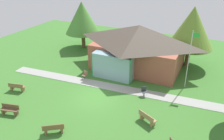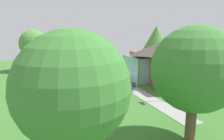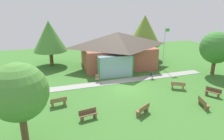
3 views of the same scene
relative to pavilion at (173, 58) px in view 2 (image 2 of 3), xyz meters
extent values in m
plane|color=#3D752D|center=(-1.12, -7.71, -2.50)|extent=(44.00, 44.00, 0.00)
cube|color=#A35642|center=(0.05, 0.15, -1.04)|extent=(9.30, 6.51, 2.91)
pyramid|color=#4C4238|center=(0.05, 0.15, 1.36)|extent=(10.30, 7.51, 1.89)
cube|color=#8CB2BF|center=(-1.34, -3.71, -1.19)|extent=(4.19, 1.20, 2.62)
cylinder|color=green|center=(-3.43, -4.31, -1.19)|extent=(0.12, 0.12, 2.62)
cylinder|color=green|center=(0.75, -4.31, -1.19)|extent=(0.12, 0.12, 2.62)
cube|color=#999993|center=(-1.12, -5.54, -2.48)|extent=(21.38, 2.82, 0.03)
cylinder|color=silver|center=(5.75, -2.38, 0.28)|extent=(0.08, 0.08, 5.56)
cube|color=green|center=(6.05, -2.38, 2.72)|extent=(0.60, 0.02, 0.40)
cube|color=#9E7A51|center=(4.11, -9.15, -2.05)|extent=(1.53, 1.08, 0.06)
cube|color=#9E7A51|center=(3.62, -8.90, -2.30)|extent=(0.33, 0.43, 0.39)
cube|color=#9E7A51|center=(4.59, -9.40, -2.30)|extent=(0.33, 0.43, 0.39)
cube|color=#9E7A51|center=(4.02, -9.32, -1.84)|extent=(1.36, 0.74, 0.36)
cube|color=brown|center=(6.45, -11.69, -2.05)|extent=(1.23, 1.48, 0.06)
cube|color=brown|center=(6.77, -12.13, -2.30)|extent=(0.42, 0.36, 0.39)
cube|color=brown|center=(6.13, -11.24, -2.30)|extent=(0.42, 0.36, 0.39)
cube|color=brown|center=(6.60, -11.58, -1.84)|extent=(0.92, 1.26, 0.36)
cube|color=olive|center=(-8.31, -9.87, -2.05)|extent=(1.56, 0.76, 0.06)
cube|color=olive|center=(-8.85, -9.99, -2.30)|extent=(0.24, 0.43, 0.39)
cube|color=olive|center=(-7.77, -9.75, -2.30)|extent=(0.24, 0.43, 0.39)
cube|color=olive|center=(-8.27, -10.05, -1.84)|extent=(1.48, 0.39, 0.36)
cube|color=brown|center=(-6.04, -12.87, -2.05)|extent=(1.56, 0.77, 0.06)
cube|color=brown|center=(-5.51, -12.74, -2.30)|extent=(0.25, 0.43, 0.39)
cube|color=brown|center=(-6.58, -12.99, -2.30)|extent=(0.25, 0.43, 0.39)
cube|color=brown|center=(-6.09, -12.68, -1.84)|extent=(1.47, 0.40, 0.36)
cube|color=brown|center=(4.18, -13.43, -2.05)|extent=(0.69, 1.55, 0.06)
cube|color=brown|center=(4.27, -12.89, -2.30)|extent=(0.42, 0.23, 0.39)
cube|color=brown|center=(4.08, -13.97, -2.30)|extent=(0.42, 0.23, 0.39)
cube|color=brown|center=(3.99, -13.40, -1.84)|extent=(0.32, 1.49, 0.36)
cube|color=brown|center=(-1.53, -13.13, -2.05)|extent=(1.48, 1.22, 0.06)
cube|color=brown|center=(-1.98, -13.44, -2.30)|extent=(0.36, 0.42, 0.39)
cube|color=brown|center=(-1.08, -12.81, -2.30)|extent=(0.36, 0.42, 0.39)
cube|color=brown|center=(-1.42, -13.28, -1.84)|extent=(1.27, 0.91, 0.36)
cube|color=#8C6B4C|center=(-3.85, -5.18, -2.06)|extent=(0.50, 0.50, 0.04)
cube|color=#8C6B4C|center=(-3.82, -4.98, -1.84)|extent=(0.44, 0.10, 0.40)
cylinder|color=#4C4C51|center=(-3.85, -5.18, -2.29)|extent=(0.10, 0.10, 0.42)
cylinder|color=#4C4C51|center=(-3.85, -5.18, -2.49)|extent=(0.36, 0.36, 0.02)
cube|color=#33383D|center=(2.71, -5.72, -2.06)|extent=(0.60, 0.60, 0.04)
cube|color=#33383D|center=(2.62, -5.55, -1.84)|extent=(0.41, 0.24, 0.40)
cylinder|color=#4C4C51|center=(2.71, -5.72, -2.29)|extent=(0.10, 0.10, 0.42)
cylinder|color=#4C4C51|center=(2.71, -5.72, -2.49)|extent=(0.36, 0.36, 0.02)
cylinder|color=brown|center=(-8.91, 2.91, -1.44)|extent=(0.51, 0.51, 2.11)
cone|color=#4C8C38|center=(-8.91, 2.91, 1.69)|extent=(4.63, 4.63, 4.17)
sphere|color=#3D7F33|center=(11.95, -11.61, 0.86)|extent=(3.66, 3.66, 3.66)
cylinder|color=brown|center=(-10.62, -14.62, -1.37)|extent=(0.47, 0.47, 2.26)
sphere|color=#4C8C38|center=(-10.62, -14.62, 1.18)|extent=(3.78, 3.78, 3.78)
cylinder|color=brown|center=(10.76, -6.12, -1.50)|extent=(0.47, 0.47, 2.00)
sphere|color=#3D7F33|center=(10.76, -6.12, 0.96)|extent=(3.90, 3.90, 3.90)
camera|label=1|loc=(7.67, -23.00, 8.64)|focal=37.00mm
camera|label=2|loc=(17.92, -12.11, 2.51)|focal=31.45mm
camera|label=3|loc=(-8.09, -28.31, 6.91)|focal=35.24mm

